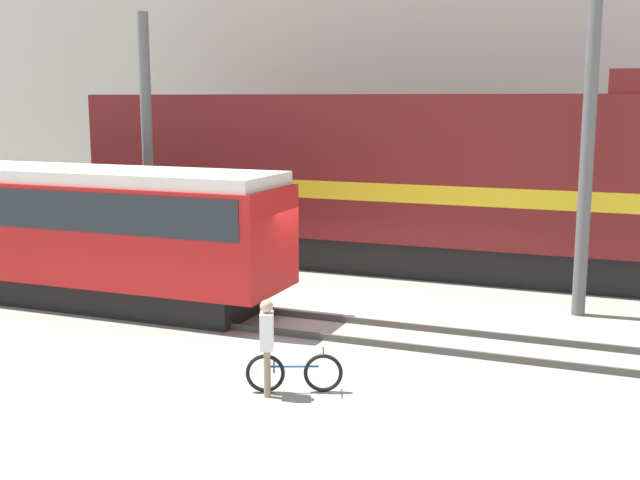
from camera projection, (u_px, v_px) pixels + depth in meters
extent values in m
plane|color=#9E998C|center=(296.00, 311.00, 19.07)|extent=(120.00, 120.00, 0.00)
cube|color=#47423D|center=(260.00, 330.00, 17.29)|extent=(60.00, 0.07, 0.14)
cube|color=#47423D|center=(288.00, 313.00, 18.60)|extent=(60.00, 0.07, 0.14)
cube|color=#47423D|center=(362.00, 269.00, 23.46)|extent=(60.00, 0.07, 0.14)
cube|color=#47423D|center=(377.00, 260.00, 24.77)|extent=(60.00, 0.07, 0.14)
cube|color=#B7B2A8|center=(441.00, 108.00, 31.34)|extent=(43.97, 6.00, 9.23)
cube|color=black|center=(381.00, 251.00, 23.91)|extent=(16.92, 2.55, 1.00)
cube|color=maroon|center=(382.00, 165.00, 23.47)|extent=(18.39, 3.00, 4.10)
cube|color=gold|center=(381.00, 186.00, 23.57)|extent=(18.02, 3.04, 0.50)
cube|color=black|center=(44.00, 285.00, 20.25)|extent=(11.42, 2.00, 0.70)
cube|color=red|center=(40.00, 225.00, 19.99)|extent=(12.98, 2.50, 2.34)
cube|color=#1E2328|center=(39.00, 201.00, 19.88)|extent=(12.46, 2.54, 0.90)
cube|color=silver|center=(37.00, 172.00, 19.76)|extent=(12.72, 2.38, 0.30)
torus|color=black|center=(323.00, 373.00, 13.77)|extent=(0.65, 0.32, 0.68)
torus|color=black|center=(265.00, 373.00, 13.75)|extent=(0.65, 0.32, 0.68)
cylinder|color=#1E4C99|center=(294.00, 367.00, 13.74)|extent=(0.80, 0.36, 0.04)
cylinder|color=#1E4C99|center=(274.00, 365.00, 13.73)|extent=(0.03, 0.03, 0.30)
cylinder|color=#262626|center=(323.00, 351.00, 13.70)|extent=(0.19, 0.42, 0.02)
cylinder|color=#8C7A5B|center=(267.00, 370.00, 13.68)|extent=(0.11, 0.11, 0.82)
cylinder|color=#8C7A5B|center=(267.00, 374.00, 13.53)|extent=(0.11, 0.11, 0.82)
cube|color=white|center=(267.00, 331.00, 13.48)|extent=(0.34, 0.42, 0.63)
sphere|color=tan|center=(266.00, 306.00, 13.40)|extent=(0.22, 0.22, 0.22)
cylinder|color=#595959|center=(147.00, 147.00, 22.40)|extent=(0.31, 0.31, 7.32)
cylinder|color=#595959|center=(589.00, 117.00, 17.95)|extent=(0.30, 0.30, 9.17)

